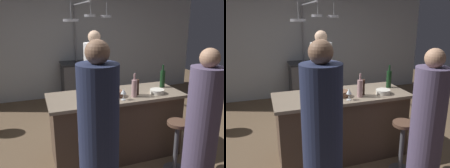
% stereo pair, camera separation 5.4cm
% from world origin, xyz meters
% --- Properties ---
extents(ground_plane, '(9.00, 9.00, 0.00)m').
position_xyz_m(ground_plane, '(0.00, 0.00, 0.00)').
color(ground_plane, brown).
extents(back_wall, '(6.40, 0.16, 2.60)m').
position_xyz_m(back_wall, '(0.00, 2.85, 1.30)').
color(back_wall, '#B2B7BC').
rests_on(back_wall, ground_plane).
extents(kitchen_island, '(1.80, 0.72, 0.90)m').
position_xyz_m(kitchen_island, '(0.00, 0.00, 0.45)').
color(kitchen_island, brown).
rests_on(kitchen_island, ground_plane).
extents(stove_range, '(0.80, 0.64, 0.89)m').
position_xyz_m(stove_range, '(0.00, 2.45, 0.45)').
color(stove_range, '#47474C').
rests_on(stove_range, ground_plane).
extents(chef, '(0.36, 0.36, 1.69)m').
position_xyz_m(chef, '(-0.04, 0.87, 0.78)').
color(chef, white).
rests_on(chef, ground_plane).
extents(bar_stool_left, '(0.28, 0.28, 0.68)m').
position_xyz_m(bar_stool_left, '(-0.52, -0.62, 0.38)').
color(bar_stool_left, '#4C4C51').
rests_on(bar_stool_left, ground_plane).
extents(guest_left, '(0.36, 0.36, 1.73)m').
position_xyz_m(guest_left, '(-0.52, -0.97, 0.80)').
color(guest_left, '#262D4C').
rests_on(guest_left, ground_plane).
extents(bar_stool_right, '(0.28, 0.28, 0.68)m').
position_xyz_m(bar_stool_right, '(0.57, -0.62, 0.38)').
color(bar_stool_right, '#4C4C51').
rests_on(bar_stool_right, ground_plane).
extents(guest_right, '(0.34, 0.34, 1.61)m').
position_xyz_m(guest_right, '(0.58, -1.01, 0.75)').
color(guest_right, '#594C6B').
rests_on(guest_right, ground_plane).
extents(overhead_pot_rack, '(0.90, 1.44, 2.17)m').
position_xyz_m(overhead_pot_rack, '(-0.02, 1.92, 1.67)').
color(overhead_pot_rack, gray).
rests_on(overhead_pot_rack, ground_plane).
extents(cutting_board, '(0.32, 0.22, 0.02)m').
position_xyz_m(cutting_board, '(-0.11, 0.19, 0.91)').
color(cutting_board, '#997047').
rests_on(cutting_board, kitchen_island).
extents(pepper_mill, '(0.05, 0.05, 0.21)m').
position_xyz_m(pepper_mill, '(0.25, -0.13, 1.01)').
color(pepper_mill, '#382319').
rests_on(pepper_mill, kitchen_island).
extents(wine_bottle_rose, '(0.07, 0.07, 0.31)m').
position_xyz_m(wine_bottle_rose, '(0.19, -0.18, 1.02)').
color(wine_bottle_rose, '#B78C8E').
rests_on(wine_bottle_rose, kitchen_island).
extents(wine_bottle_dark, '(0.07, 0.07, 0.31)m').
position_xyz_m(wine_bottle_dark, '(-0.36, -0.04, 1.02)').
color(wine_bottle_dark, black).
rests_on(wine_bottle_dark, kitchen_island).
extents(wine_bottle_red, '(0.07, 0.07, 0.33)m').
position_xyz_m(wine_bottle_red, '(0.76, 0.08, 1.03)').
color(wine_bottle_red, '#143319').
rests_on(wine_bottle_red, kitchen_island).
extents(wine_glass_near_left_guest, '(0.07, 0.07, 0.15)m').
position_xyz_m(wine_glass_near_left_guest, '(-0.20, -0.07, 1.01)').
color(wine_glass_near_left_guest, silver).
rests_on(wine_glass_near_left_guest, kitchen_island).
extents(wine_glass_near_right_guest, '(0.07, 0.07, 0.15)m').
position_xyz_m(wine_glass_near_right_guest, '(0.01, -0.24, 1.01)').
color(wine_glass_near_right_guest, silver).
rests_on(wine_glass_near_right_guest, kitchen_island).
extents(mixing_bowl_wooden, '(0.18, 0.18, 0.08)m').
position_xyz_m(mixing_bowl_wooden, '(-0.03, -0.09, 0.94)').
color(mixing_bowl_wooden, brown).
rests_on(mixing_bowl_wooden, kitchen_island).
extents(mixing_bowl_ceramic, '(0.19, 0.19, 0.06)m').
position_xyz_m(mixing_bowl_ceramic, '(0.53, -0.16, 0.93)').
color(mixing_bowl_ceramic, silver).
rests_on(mixing_bowl_ceramic, kitchen_island).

